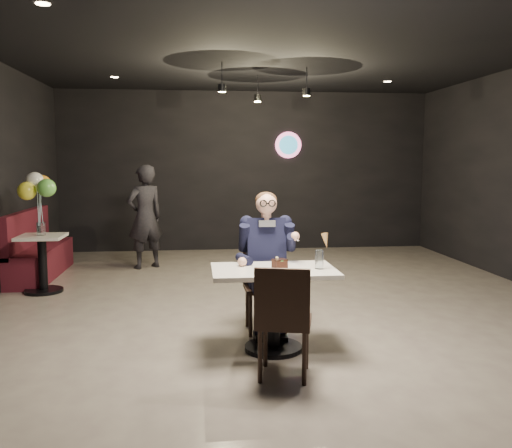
{
  "coord_description": "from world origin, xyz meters",
  "views": [
    {
      "loc": [
        -0.96,
        -5.82,
        1.71
      ],
      "look_at": [
        -0.37,
        -0.53,
        1.08
      ],
      "focal_mm": 38.0,
      "sensor_mm": 36.0,
      "label": 1
    }
  ],
  "objects": [
    {
      "name": "floor",
      "position": [
        0.0,
        0.0,
        0.0
      ],
      "size": [
        9.0,
        9.0,
        0.0
      ],
      "primitive_type": "plane",
      "color": "gray",
      "rests_on": "ground"
    },
    {
      "name": "wall_sign",
      "position": [
        0.8,
        4.47,
        2.0
      ],
      "size": [
        0.5,
        0.06,
        0.5
      ],
      "primitive_type": null,
      "color": "pink",
      "rests_on": "floor"
    },
    {
      "name": "pendant_lights",
      "position": [
        0.0,
        2.0,
        2.88
      ],
      "size": [
        1.4,
        1.2,
        0.36
      ],
      "primitive_type": "cube",
      "color": "black",
      "rests_on": "floor"
    },
    {
      "name": "main_table",
      "position": [
        -0.28,
        -1.13,
        0.38
      ],
      "size": [
        1.1,
        0.7,
        0.75
      ],
      "primitive_type": "cube",
      "color": "white",
      "rests_on": "floor"
    },
    {
      "name": "chair_far",
      "position": [
        -0.28,
        -0.58,
        0.46
      ],
      "size": [
        0.42,
        0.46,
        0.92
      ],
      "primitive_type": "cube",
      "color": "black",
      "rests_on": "floor"
    },
    {
      "name": "chair_near",
      "position": [
        -0.28,
        -1.72,
        0.46
      ],
      "size": [
        0.52,
        0.55,
        0.92
      ],
      "primitive_type": "cube",
      "rotation": [
        0.0,
        0.0,
        -0.25
      ],
      "color": "black",
      "rests_on": "floor"
    },
    {
      "name": "seated_man",
      "position": [
        -0.28,
        -0.58,
        0.72
      ],
      "size": [
        0.6,
        0.8,
        1.44
      ],
      "primitive_type": "cube",
      "color": "black",
      "rests_on": "floor"
    },
    {
      "name": "dessert_plate",
      "position": [
        -0.23,
        -1.21,
        0.76
      ],
      "size": [
        0.24,
        0.24,
        0.01
      ],
      "primitive_type": "cylinder",
      "color": "white",
      "rests_on": "main_table"
    },
    {
      "name": "cake_slice",
      "position": [
        -0.24,
        -1.22,
        0.8
      ],
      "size": [
        0.14,
        0.13,
        0.08
      ],
      "primitive_type": "cube",
      "rotation": [
        0.0,
        0.0,
        0.35
      ],
      "color": "black",
      "rests_on": "dessert_plate"
    },
    {
      "name": "mint_leaf",
      "position": [
        -0.24,
        -1.25,
        0.84
      ],
      "size": [
        0.06,
        0.04,
        0.01
      ],
      "primitive_type": "ellipsoid",
      "color": "green",
      "rests_on": "cake_slice"
    },
    {
      "name": "sundae_glass",
      "position": [
        0.12,
        -1.18,
        0.83
      ],
      "size": [
        0.07,
        0.07,
        0.17
      ],
      "primitive_type": "cylinder",
      "color": "silver",
      "rests_on": "main_table"
    },
    {
      "name": "wafer_cone",
      "position": [
        0.18,
        -1.15,
        1.0
      ],
      "size": [
        0.08,
        0.08,
        0.13
      ],
      "primitive_type": "cone",
      "rotation": [
        0.0,
        0.0,
        0.26
      ],
      "color": "tan",
      "rests_on": "sundae_glass"
    },
    {
      "name": "booth_bench",
      "position": [
        -3.25,
        2.35,
        0.49
      ],
      "size": [
        0.49,
        1.96,
        0.98
      ],
      "primitive_type": "cube",
      "color": "#450E17",
      "rests_on": "floor"
    },
    {
      "name": "side_table",
      "position": [
        -2.95,
        1.35,
        0.35
      ],
      "size": [
        0.56,
        0.56,
        0.7
      ],
      "primitive_type": "cube",
      "color": "white",
      "rests_on": "floor"
    },
    {
      "name": "balloon_vase",
      "position": [
        -2.95,
        1.35,
        0.83
      ],
      "size": [
        0.11,
        0.11,
        0.16
      ],
      "primitive_type": "cylinder",
      "color": "silver",
      "rests_on": "side_table"
    },
    {
      "name": "balloon_bunch",
      "position": [
        -2.95,
        1.35,
        1.25
      ],
      "size": [
        0.42,
        0.42,
        0.7
      ],
      "primitive_type": "cube",
      "color": "yellow",
      "rests_on": "balloon_vase"
    },
    {
      "name": "passerby",
      "position": [
        -1.77,
        2.84,
        0.82
      ],
      "size": [
        0.71,
        0.65,
        1.64
      ],
      "primitive_type": "imported",
      "rotation": [
        0.0,
        0.0,
        3.69
      ],
      "color": "black",
      "rests_on": "floor"
    }
  ]
}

